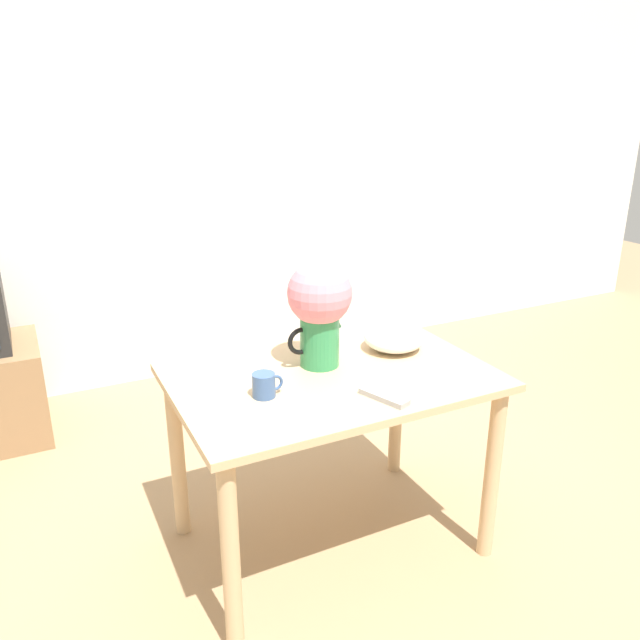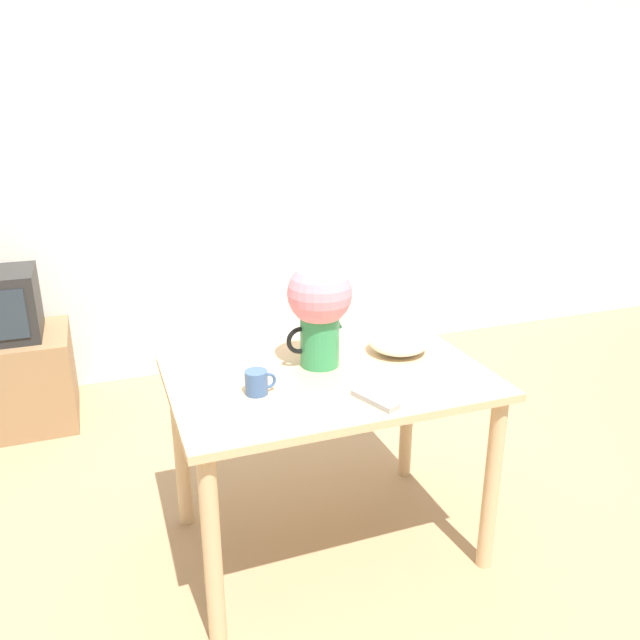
{
  "view_description": "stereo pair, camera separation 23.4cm",
  "coord_description": "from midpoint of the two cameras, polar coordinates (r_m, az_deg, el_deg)",
  "views": [
    {
      "loc": [
        -1.03,
        -1.9,
        1.73
      ],
      "look_at": [
        -0.05,
        0.08,
        0.94
      ],
      "focal_mm": 35.0,
      "sensor_mm": 36.0,
      "label": 1
    },
    {
      "loc": [
        -0.82,
        -1.99,
        1.73
      ],
      "look_at": [
        -0.05,
        0.08,
        0.94
      ],
      "focal_mm": 35.0,
      "sensor_mm": 36.0,
      "label": 2
    }
  ],
  "objects": [
    {
      "name": "wall_back",
      "position": [
        4.03,
        -13.34,
        12.96
      ],
      "size": [
        8.0,
        0.05,
        2.6
      ],
      "color": "silver",
      "rests_on": "ground_plane"
    },
    {
      "name": "coffee_mug",
      "position": [
        2.17,
        -8.21,
        -5.97
      ],
      "size": [
        0.11,
        0.08,
        0.09
      ],
      "color": "#385689",
      "rests_on": "table"
    },
    {
      "name": "flower_vase",
      "position": [
        2.32,
        -2.92,
        1.34
      ],
      "size": [
        0.25,
        0.24,
        0.41
      ],
      "color": "#2D844C",
      "rests_on": "table"
    },
    {
      "name": "ground_plane",
      "position": [
        2.76,
        -0.8,
        -19.22
      ],
      "size": [
        12.0,
        12.0,
        0.0
      ],
      "primitive_type": "plane",
      "color": "#9E7F5B"
    },
    {
      "name": "table",
      "position": [
        2.39,
        -1.81,
        -7.57
      ],
      "size": [
        1.18,
        0.79,
        0.76
      ],
      "color": "tan",
      "rests_on": "ground_plane"
    },
    {
      "name": "white_bowl",
      "position": [
        2.54,
        4.16,
        -1.69
      ],
      "size": [
        0.24,
        0.24,
        0.1
      ],
      "color": "white",
      "rests_on": "table"
    },
    {
      "name": "remote_control",
      "position": [
        2.14,
        2.74,
        -7.08
      ],
      "size": [
        0.11,
        0.19,
        0.02
      ],
      "color": "#999999",
      "rests_on": "table"
    }
  ]
}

